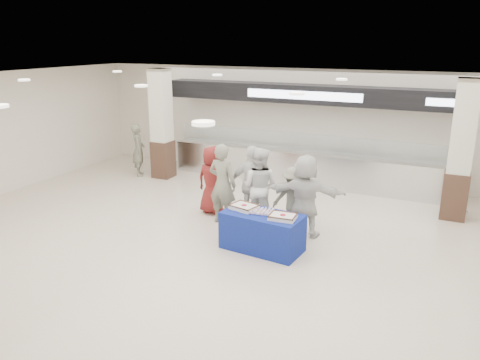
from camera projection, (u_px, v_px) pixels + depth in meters
The scene contains 15 objects.
ground at pixel (216, 258), 8.89m from camera, with size 14.00×14.00×0.00m, color beige.
serving_line at pixel (305, 144), 13.23m from camera, with size 8.70×0.85×2.80m.
column_left at pixel (162, 127), 13.71m from camera, with size 0.55×0.55×3.20m.
column_right at pixel (460, 154), 10.46m from camera, with size 0.55×0.55×3.20m.
display_table at pixel (262, 232), 9.15m from camera, with size 1.55×0.78×0.75m, color navy.
sheet_cake_left at pixel (244, 207), 9.29m from camera, with size 0.58×0.50×0.10m.
sheet_cake_right at pixel (283, 216), 8.77m from camera, with size 0.51×0.41×0.10m.
cupcake_tray at pixel (262, 211), 9.09m from camera, with size 0.40×0.32×0.06m.
civilian_maroon at pixel (212, 180), 10.99m from camera, with size 0.79×0.52×1.62m, color maroon.
soldier_a at pixel (222, 184), 10.34m from camera, with size 0.67×0.44×1.83m, color slate.
chef_tall at pixel (259, 186), 10.30m from camera, with size 0.85×0.66×1.76m, color white.
chef_short at pixel (253, 185), 10.41m from camera, with size 1.03×0.43×1.77m, color white.
soldier_b at pixel (293, 199), 10.05m from camera, with size 0.91×0.52×1.40m, color slate.
civilian_white at pixel (305, 196), 9.67m from camera, with size 1.64×0.52×1.77m, color silver.
soldier_bg at pixel (139, 150), 14.07m from camera, with size 0.58×0.38×1.59m, color slate.
Camera 1 is at (3.84, -7.12, 3.99)m, focal length 35.00 mm.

